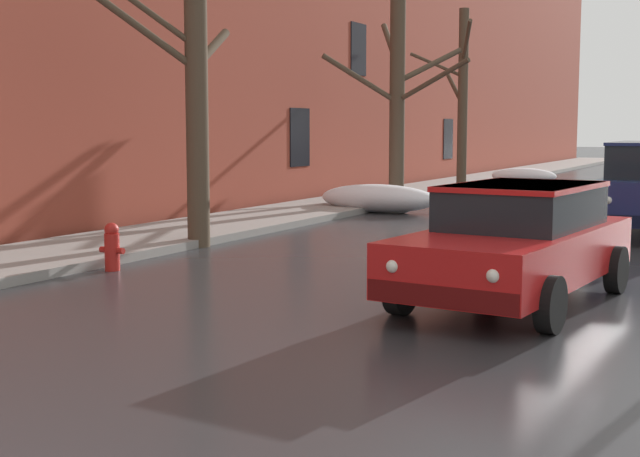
{
  "coord_description": "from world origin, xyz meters",
  "views": [
    {
      "loc": [
        4.25,
        -2.2,
        2.08
      ],
      "look_at": [
        -0.2,
        6.46,
        0.96
      ],
      "focal_mm": 49.18,
      "sensor_mm": 36.0,
      "label": 1
    }
  ],
  "objects": [
    {
      "name": "left_sidewalk_slab",
      "position": [
        -5.84,
        18.0,
        0.07
      ],
      "size": [
        2.57,
        80.0,
        0.14
      ],
      "primitive_type": "cube",
      "color": "gray",
      "rests_on": "ground"
    },
    {
      "name": "brick_townhouse_facade",
      "position": [
        -7.62,
        18.0,
        5.28
      ],
      "size": [
        0.63,
        80.0,
        10.57
      ],
      "color": "brown",
      "rests_on": "ground"
    },
    {
      "name": "snow_bank_near_corner_left",
      "position": [
        -4.36,
        17.79,
        0.34
      ],
      "size": [
        3.06,
        1.21,
        0.7
      ],
      "color": "white",
      "rests_on": "ground"
    },
    {
      "name": "snow_bank_mid_block_left",
      "position": [
        -3.97,
        30.51,
        0.3
      ],
      "size": [
        2.45,
        1.06,
        0.6
      ],
      "color": "white",
      "rests_on": "ground"
    },
    {
      "name": "bare_tree_second_along_sidewalk",
      "position": [
        -4.68,
        10.45,
        3.51
      ],
      "size": [
        2.49,
        3.04,
        6.81
      ],
      "color": "#4C3D2D",
      "rests_on": "ground"
    },
    {
      "name": "bare_tree_mid_block",
      "position": [
        -4.65,
        19.66,
        3.02
      ],
      "size": [
        3.79,
        2.92,
        5.8
      ],
      "color": "#4C3D2D",
      "rests_on": "ground"
    },
    {
      "name": "bare_tree_far_down_block",
      "position": [
        -4.69,
        25.2,
        3.07
      ],
      "size": [
        2.43,
        2.33,
        5.88
      ],
      "color": "#4C3D2D",
      "rests_on": "ground"
    },
    {
      "name": "sedan_red_approaching_near_lane",
      "position": [
        1.62,
        8.09,
        0.75
      ],
      "size": [
        2.18,
        4.41,
        1.42
      ],
      "color": "red",
      "rests_on": "ground"
    },
    {
      "name": "fire_hydrant",
      "position": [
        -4.28,
        7.71,
        0.36
      ],
      "size": [
        0.42,
        0.22,
        0.71
      ],
      "color": "#B21E19",
      "rests_on": "ground"
    }
  ]
}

